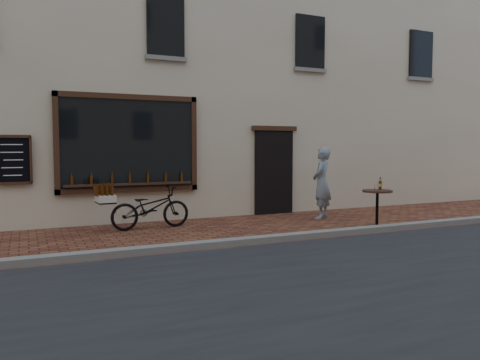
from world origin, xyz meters
name	(u,v)px	position (x,y,z in m)	size (l,w,h in m)	color
ground	(274,244)	(0.00, 0.00, 0.00)	(90.00, 90.00, 0.00)	#52241A
kerb	(269,239)	(0.00, 0.20, 0.06)	(90.00, 0.25, 0.12)	slate
shop_building	(170,40)	(0.00, 6.50, 5.00)	(28.00, 6.20, 10.00)	beige
cargo_bicycle	(149,207)	(-1.67, 2.55, 0.46)	(2.07, 0.70, 0.97)	black
bistro_table	(377,201)	(2.91, 0.59, 0.59)	(0.65, 0.65, 1.11)	black
pedestrian	(322,183)	(2.56, 2.21, 0.88)	(0.64, 0.42, 1.77)	slate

